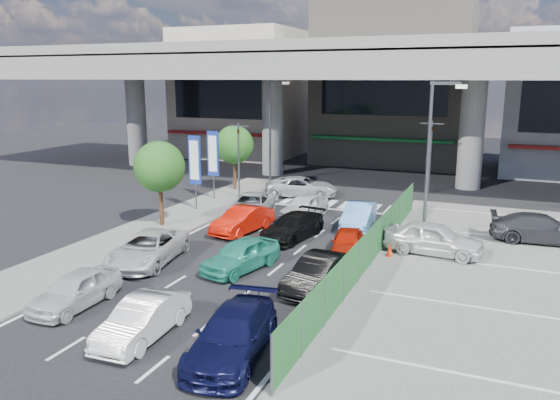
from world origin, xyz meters
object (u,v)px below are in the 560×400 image
at_px(street_lamp_left, 272,123).
at_px(traffic_light_left, 238,142).
at_px(taxi_teal_mid, 241,255).
at_px(parked_sedan_white, 434,238).
at_px(taxi_orange_left, 243,220).
at_px(hatch_black_mid_right, 319,273).
at_px(parked_sedan_dgrey, 542,229).
at_px(traffic_cone, 390,250).
at_px(sedan_white_mid_left, 148,248).
at_px(signboard_far, 213,156).
at_px(sedan_black_mid, 293,226).
at_px(crossing_wagon_silver, 302,187).
at_px(van_white_back_left, 76,290).
at_px(kei_truck_front_right, 359,215).
at_px(wagon_silver_front_left, 251,205).
at_px(tree_near, 159,167).
at_px(hatch_white_back_mid, 143,319).
at_px(traffic_light_right, 431,139).
at_px(tree_far, 234,145).
at_px(sedan_white_front_mid, 304,206).
at_px(signboard_near, 195,162).
at_px(taxi_orange_right, 348,242).
at_px(minivan_navy_back, 233,335).
at_px(street_lamp_right, 432,150).

bearing_deg(street_lamp_left, traffic_light_left, -88.80).
relative_size(taxi_teal_mid, parked_sedan_white, 0.89).
relative_size(taxi_orange_left, parked_sedan_white, 0.92).
bearing_deg(hatch_black_mid_right, parked_sedan_dgrey, 58.19).
height_order(taxi_orange_left, parked_sedan_dgrey, parked_sedan_dgrey).
bearing_deg(traffic_cone, sedan_white_mid_left, -153.56).
bearing_deg(signboard_far, sedan_black_mid, -37.75).
bearing_deg(crossing_wagon_silver, street_lamp_left, 33.67).
bearing_deg(van_white_back_left, kei_truck_front_right, 64.52).
relative_size(traffic_light_left, wagon_silver_front_left, 1.09).
xyz_separation_m(tree_near, taxi_orange_left, (4.68, 0.70, -2.70)).
bearing_deg(kei_truck_front_right, signboard_far, 159.69).
xyz_separation_m(van_white_back_left, wagon_silver_front_left, (0.12, 14.53, 0.01)).
relative_size(hatch_white_back_mid, sedan_white_mid_left, 0.79).
relative_size(traffic_light_right, parked_sedan_dgrey, 1.06).
height_order(tree_far, sedan_white_front_mid, tree_far).
relative_size(traffic_light_left, parked_sedan_white, 1.15).
relative_size(crossing_wagon_silver, traffic_cone, 7.66).
relative_size(signboard_near, hatch_white_back_mid, 1.19).
relative_size(wagon_silver_front_left, crossing_wagon_silver, 0.96).
bearing_deg(taxi_orange_right, tree_near, 163.97).
bearing_deg(hatch_black_mid_right, van_white_back_left, -138.82).
relative_size(minivan_navy_back, parked_sedan_dgrey, 0.97).
bearing_deg(wagon_silver_front_left, parked_sedan_white, -29.16).
height_order(traffic_light_right, sedan_white_mid_left, traffic_light_right).
relative_size(minivan_navy_back, sedan_white_mid_left, 0.96).
relative_size(traffic_light_left, taxi_orange_left, 1.24).
height_order(signboard_far, wagon_silver_front_left, signboard_far).
xyz_separation_m(van_white_back_left, parked_sedan_white, (11.23, 11.01, 0.18)).
distance_m(traffic_light_right, taxi_teal_mid, 20.58).
bearing_deg(van_white_back_left, traffic_light_left, 97.76).
bearing_deg(street_lamp_right, hatch_white_back_mid, -117.41).
relative_size(sedan_white_mid_left, kei_truck_front_right, 1.19).
distance_m(hatch_black_mid_right, sedan_black_mid, 6.99).
bearing_deg(tree_near, sedan_black_mid, 4.99).
height_order(traffic_light_left, taxi_orange_left, traffic_light_left).
distance_m(minivan_navy_back, traffic_cone, 11.24).
bearing_deg(sedan_white_mid_left, tree_near, 108.90).
relative_size(signboard_far, wagon_silver_front_left, 0.98).
height_order(tree_far, sedan_white_mid_left, tree_far).
height_order(sedan_white_mid_left, taxi_teal_mid, same).
bearing_deg(van_white_back_left, traffic_cone, 46.12).
bearing_deg(signboard_near, sedan_white_mid_left, -71.36).
height_order(wagon_silver_front_left, sedan_white_front_mid, sedan_white_front_mid).
height_order(traffic_light_right, street_lamp_left, street_lamp_left).
xyz_separation_m(tree_far, taxi_teal_mid, (8.04, -15.13, -2.70)).
xyz_separation_m(street_lamp_left, crossing_wagon_silver, (3.78, -3.57, -4.08)).
relative_size(traffic_light_right, street_lamp_left, 0.65).
bearing_deg(parked_sedan_dgrey, street_lamp_left, 59.13).
relative_size(taxi_teal_mid, traffic_cone, 6.26).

